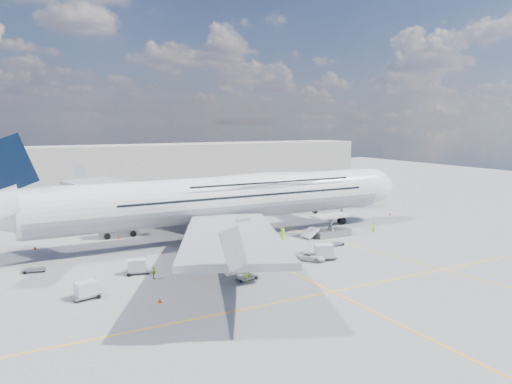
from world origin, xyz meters
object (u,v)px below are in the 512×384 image
crew_wing (154,273)px  crew_van (283,234)px  cargo_loader (330,229)px  crew_nose (374,228)px  crew_loader (312,234)px  cone_wing_left_inner (119,237)px  dolly_row_c (137,266)px  cone_nose (390,214)px  dolly_back (34,270)px  baggage_tug (230,249)px  cone_wing_left_outer (119,213)px  dolly_nose_near (335,244)px  dolly_row_b (247,277)px  cone_wing_right_inner (233,258)px  catering_truck_inner (118,226)px  cone_wing_right_outer (160,300)px  service_van (310,256)px  dolly_row_a (86,290)px  airliner (223,198)px  dolly_nose_far (324,252)px  cone_tail (35,248)px  jet_bridge (328,181)px  catering_truck_outer (69,204)px  crew_tug (247,276)px

crew_wing → crew_van: (24.95, 10.10, 0.18)m
cargo_loader → crew_nose: size_ratio=4.26×
crew_loader → cone_wing_left_inner: bearing=-171.1°
dolly_row_c → cone_nose: (57.58, 15.15, -0.72)m
dolly_row_c → crew_loader: dolly_row_c is taller
crew_nose → cone_wing_left_inner: size_ratio=4.11×
dolly_back → baggage_tug: 26.46m
crew_van → cone_wing_left_outer: (-18.27, 36.22, -0.69)m
dolly_nose_near → crew_loader: (-0.41, 5.84, 0.47)m
dolly_row_b → baggage_tug: 12.08m
dolly_row_b → cone_wing_right_inner: 8.95m
catering_truck_inner → cone_wing_right_inner: 24.87m
dolly_back → cone_wing_right_outer: (10.91, -18.56, -0.04)m
catering_truck_inner → service_van: size_ratio=1.48×
dolly_row_a → service_van: bearing=-11.6°
airliner → cone_wing_right_inner: size_ratio=129.56×
dolly_row_a → cone_wing_left_outer: size_ratio=5.43×
crew_van → dolly_nose_far: bearing=139.9°
service_van → crew_nose: (19.74, 9.02, 0.39)m
airliner → dolly_nose_far: 20.63m
catering_truck_inner → cone_wing_right_inner: size_ratio=10.66×
dolly_row_b → dolly_row_c: dolly_row_c is taller
dolly_row_a → dolly_back: 14.21m
crew_nose → cone_wing_left_inner: crew_nose is taller
dolly_back → cone_tail: size_ratio=5.60×
jet_bridge → cone_nose: (9.91, -8.41, -6.55)m
crew_loader → dolly_row_c: bearing=-132.5°
cone_wing_right_outer → service_van: bearing=13.9°
service_van → crew_nose: 21.70m
catering_truck_inner → crew_loader: catering_truck_inner is taller
dolly_row_b → crew_loader: (19.74, 14.38, 0.47)m
cargo_loader → cone_wing_left_outer: size_ratio=13.88×
catering_truck_outer → crew_tug: 59.72m
dolly_row_a → dolly_nose_far: bearing=-12.6°
dolly_row_b → dolly_back: size_ratio=0.95×
baggage_tug → cone_wing_left_outer: bearing=91.1°
dolly_row_c → dolly_nose_near: size_ratio=1.17×
dolly_back → cone_wing_right_outer: 21.53m
crew_tug → catering_truck_inner: bearing=100.7°
dolly_back → cone_wing_right_outer: bearing=-47.3°
cone_wing_left_inner → cone_wing_left_outer: 22.90m
jet_bridge → dolly_row_a: 62.85m
catering_truck_inner → catering_truck_outer: bearing=98.6°
cone_wing_left_inner → cone_wing_right_inner: bearing=-62.5°
dolly_back → crew_tug: (22.44, -16.81, 0.46)m
dolly_row_a → catering_truck_outer: bearing=70.4°
dolly_row_a → airliner: bearing=23.4°
service_van → crew_loader: 13.64m
airliner → dolly_row_c: bearing=-145.2°
dolly_nose_near → cone_tail: bearing=148.4°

